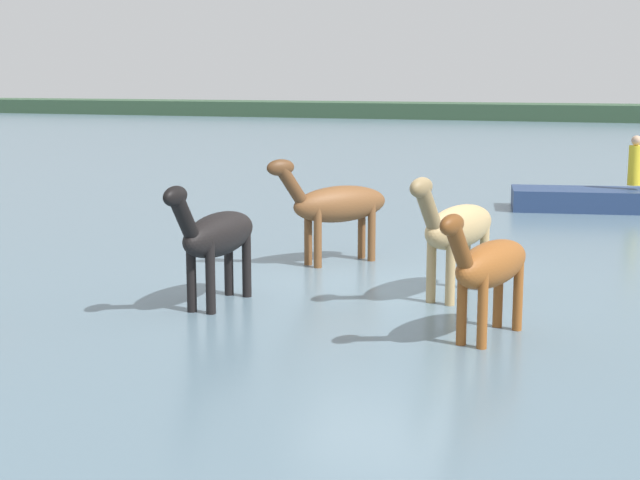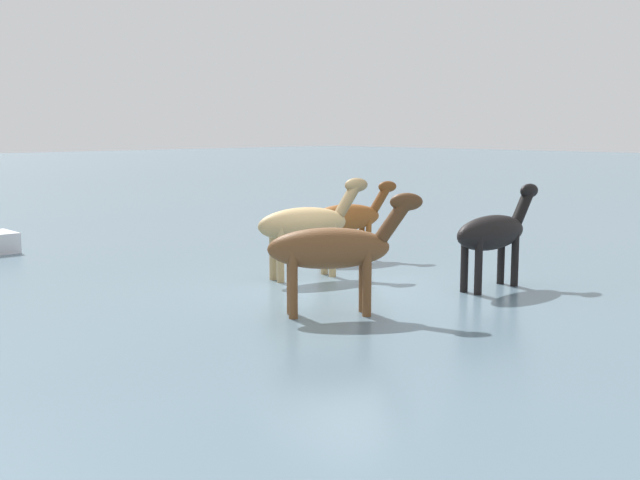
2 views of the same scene
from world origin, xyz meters
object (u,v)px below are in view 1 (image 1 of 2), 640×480
horse_dun_straggler (216,236)px  horse_dark_mare (336,205)px  boat_launch_far (627,203)px  person_spotter_bow (635,162)px  horse_pinto_flank (489,265)px  horse_mid_herd (457,228)px

horse_dun_straggler → horse_dark_mare: 3.47m
boat_launch_far → person_spotter_bow: bearing=-143.2°
boat_launch_far → horse_dark_mare: bearing=51.3°
horse_dun_straggler → horse_dark_mare: size_ratio=1.09×
horse_pinto_flank → boat_launch_far: 12.39m
boat_launch_far → horse_dun_straggler: bearing=56.1°
horse_mid_herd → boat_launch_far: horse_mid_herd is taller
person_spotter_bow → horse_dark_mare: bearing=-117.5°
horse_pinto_flank → horse_mid_herd: bearing=-142.1°
horse_dark_mare → person_spotter_bow: 9.78m
horse_dun_straggler → horse_mid_herd: 3.45m
horse_mid_herd → horse_dun_straggler: bearing=-47.6°
horse_dun_straggler → person_spotter_bow: bearing=158.9°
horse_mid_herd → person_spotter_bow: size_ratio=2.01×
horse_dark_mare → person_spotter_bow: bearing=-170.8°
horse_dark_mare → boat_launch_far: 9.62m
horse_dun_straggler → person_spotter_bow: horse_dun_straggler is taller
horse_pinto_flank → horse_dark_mare: horse_dark_mare is taller
horse_pinto_flank → person_spotter_bow: person_spotter_bow is taller
horse_dun_straggler → boat_launch_far: bearing=159.2°
horse_dun_straggler → boat_launch_far: (4.93, 11.95, -0.81)m
horse_dark_mare → horse_mid_herd: (2.48, -1.78, 0.00)m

